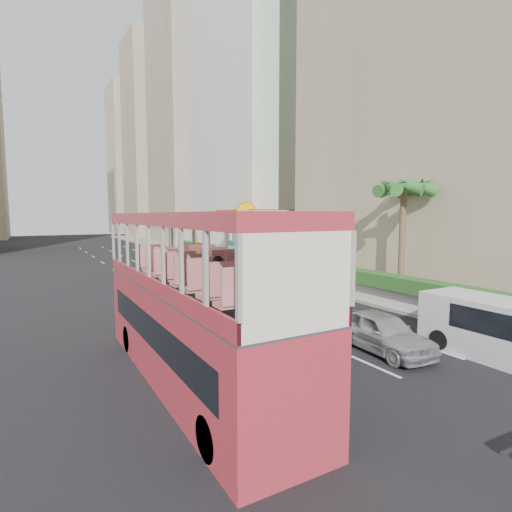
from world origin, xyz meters
TOP-DOWN VIEW (x-y plane):
  - ground_plane at (0.00, 0.00)m, footprint 200.00×200.00m
  - double_decker_bus at (-6.00, 0.00)m, footprint 2.50×11.00m
  - car_silver_lane_a at (-2.36, 0.43)m, footprint 2.09×4.69m
  - car_silver_lane_b at (0.95, -1.02)m, footprint 2.00×4.39m
  - van_asset at (1.29, 15.50)m, footprint 2.96×5.58m
  - minibus_near at (1.36, 10.46)m, footprint 3.07×6.76m
  - minibus_far at (4.30, 13.86)m, footprint 2.67×6.93m
  - panel_van_near at (3.92, -3.61)m, footprint 2.11×5.17m
  - panel_van_far at (4.59, 23.33)m, footprint 2.69×5.34m
  - sidewalk at (9.00, 25.00)m, footprint 6.00×120.00m
  - kerb_wall at (6.20, 14.00)m, footprint 0.30×44.00m
  - hedge at (6.20, 14.00)m, footprint 1.10×44.00m
  - palm_tree at (7.80, 4.00)m, footprint 0.36×0.36m
  - shell_station at (10.00, 23.00)m, footprint 6.50×8.00m
  - tower_stripe at (18.00, 34.00)m, footprint 16.00×18.00m
  - tower_mid at (18.00, 58.00)m, footprint 16.00×16.00m
  - tower_far_a at (17.00, 82.00)m, footprint 14.00×14.00m
  - tower_far_b at (17.00, 104.00)m, footprint 14.00×14.00m

SIDE VIEW (x-z plane):
  - ground_plane at x=0.00m, z-range 0.00..0.00m
  - car_silver_lane_a at x=-2.36m, z-range -0.75..0.75m
  - car_silver_lane_b at x=0.95m, z-range -0.73..0.73m
  - van_asset at x=1.29m, z-range -0.75..0.75m
  - sidewalk at x=9.00m, z-range 0.00..0.18m
  - kerb_wall at x=6.20m, z-range 0.18..1.18m
  - panel_van_far at x=4.59m, z-range 0.00..2.05m
  - panel_van_near at x=3.92m, z-range 0.00..2.06m
  - minibus_near at x=1.36m, z-range 0.00..2.89m
  - minibus_far at x=4.30m, z-range 0.00..3.02m
  - hedge at x=6.20m, z-range 1.18..1.88m
  - double_decker_bus at x=-6.00m, z-range 0.00..5.06m
  - shell_station at x=10.00m, z-range 0.00..5.50m
  - palm_tree at x=7.80m, z-range 0.18..6.58m
  - tower_far_b at x=17.00m, z-range 0.00..40.00m
  - tower_far_a at x=17.00m, z-range 0.00..44.00m
  - tower_mid at x=18.00m, z-range 0.00..50.00m
  - tower_stripe at x=18.00m, z-range 0.00..58.00m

